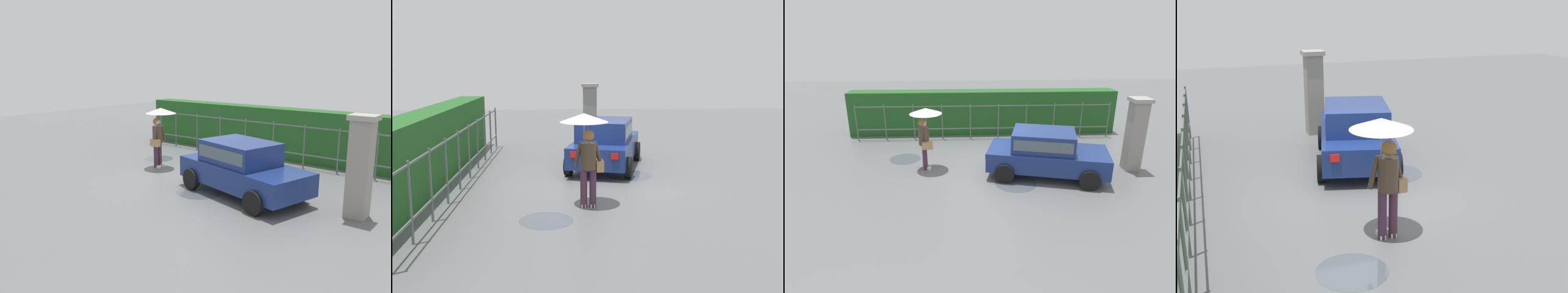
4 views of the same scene
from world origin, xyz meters
TOP-DOWN VIEW (x-y plane):
  - ground_plane at (0.00, 0.00)m, footprint 40.00×40.00m
  - car at (1.73, -0.54)m, footprint 3.99×2.55m
  - pedestrian at (-2.11, 0.19)m, footprint 1.04×1.04m
  - gate_pillar at (4.73, -0.22)m, footprint 0.60×0.60m
  - fence_section at (0.01, 3.29)m, footprint 10.75×0.05m
  - puddle_near at (0.71, -1.13)m, footprint 1.29×1.29m
  - puddle_far at (-3.00, 1.03)m, footprint 1.09×1.09m

SIDE VIEW (x-z plane):
  - ground_plane at x=0.00m, z-range 0.00..0.00m
  - puddle_near at x=0.71m, z-range 0.00..0.00m
  - puddle_far at x=-3.00m, z-range 0.00..0.00m
  - car at x=1.73m, z-range 0.06..1.54m
  - fence_section at x=0.01m, z-range 0.08..1.58m
  - gate_pillar at x=4.73m, z-range 0.03..2.45m
  - pedestrian at x=-2.11m, z-range 0.51..2.58m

